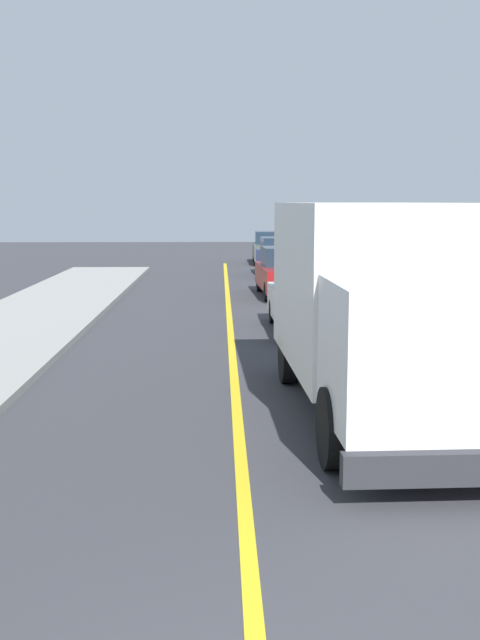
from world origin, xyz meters
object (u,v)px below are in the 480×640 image
at_px(box_truck, 374,298).
at_px(parked_car_far, 280,257).
at_px(parked_car_mid, 286,273).
at_px(parked_car_furthest, 270,248).
at_px(parked_car_near, 310,300).

relative_size(box_truck, parked_car_far, 1.63).
distance_m(parked_car_mid, parked_car_far, 7.47).
height_order(parked_car_mid, parked_car_far, same).
height_order(box_truck, parked_car_far, box_truck).
bearing_deg(parked_car_furthest, parked_car_far, -90.11).
relative_size(parked_car_mid, parked_car_far, 1.00).
relative_size(parked_car_near, parked_car_far, 0.99).
distance_m(box_truck, parked_car_furthest, 29.29).
relative_size(parked_car_far, parked_car_furthest, 1.01).
height_order(box_truck, parked_car_furthest, box_truck).
bearing_deg(parked_car_near, box_truck, -89.24).
height_order(parked_car_near, parked_car_far, same).
height_order(parked_car_near, parked_car_mid, same).
distance_m(parked_car_near, parked_car_far, 14.94).
height_order(parked_car_mid, parked_car_furthest, same).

